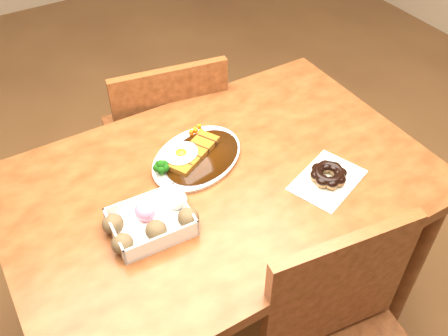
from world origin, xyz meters
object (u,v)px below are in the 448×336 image
donut_box (151,221)px  pon_de_ring (328,175)px  table (221,203)px  katsu_curry_plate (195,156)px  chair_far (167,139)px

donut_box → pon_de_ring: size_ratio=0.94×
table → katsu_curry_plate: katsu_curry_plate is taller
table → katsu_curry_plate: (-0.02, 0.11, 0.11)m
chair_far → katsu_curry_plate: size_ratio=2.38×
chair_far → pon_de_ring: bearing=114.8°
table → donut_box: bearing=-165.3°
table → katsu_curry_plate: bearing=102.6°
donut_box → pon_de_ring: bearing=-10.7°
table → pon_de_ring: (0.25, -0.16, 0.12)m
katsu_curry_plate → table: bearing=-77.4°
katsu_curry_plate → pon_de_ring: 0.38m
table → chair_far: 0.57m
chair_far → katsu_curry_plate: 0.52m
table → chair_far: bearing=82.6°
table → pon_de_ring: bearing=-31.8°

